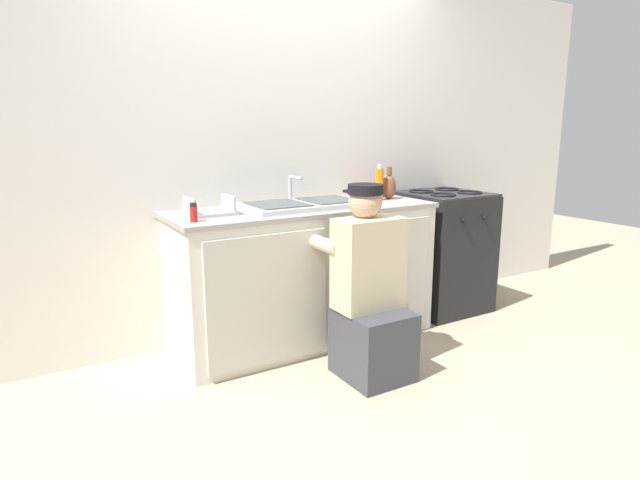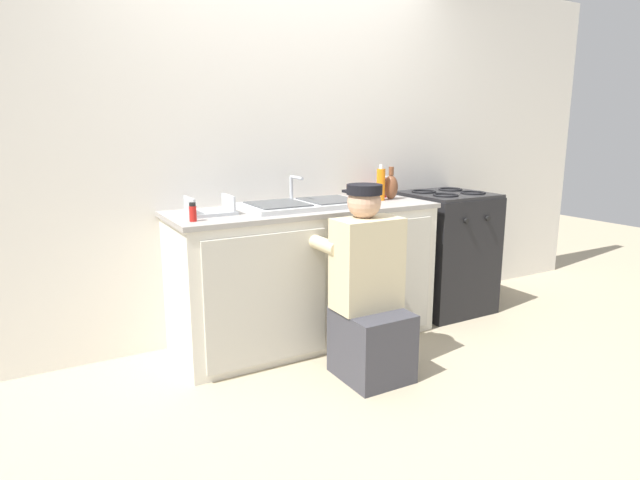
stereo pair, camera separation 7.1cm
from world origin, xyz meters
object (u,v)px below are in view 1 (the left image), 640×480
(sink_double_basin, at_px, (304,204))
(plumber_person, at_px, (370,298))
(soap_bottle_orange, at_px, (379,184))
(cell_phone, at_px, (359,198))
(stove_range, at_px, (442,251))
(vase_decorative, at_px, (389,186))
(spice_bottle_red, at_px, (194,213))
(soda_cup_red, at_px, (380,187))
(dish_rack_tray, at_px, (210,211))

(sink_double_basin, xyz_separation_m, plumber_person, (0.06, -0.65, -0.46))
(plumber_person, height_order, soap_bottle_orange, soap_bottle_orange)
(cell_phone, distance_m, soap_bottle_orange, 0.18)
(stove_range, relative_size, vase_decorative, 4.06)
(cell_phone, relative_size, spice_bottle_red, 1.33)
(sink_double_basin, relative_size, spice_bottle_red, 7.62)
(stove_range, bearing_deg, soda_cup_red, 163.66)
(plumber_person, relative_size, cell_phone, 7.89)
(sink_double_basin, relative_size, vase_decorative, 3.48)
(vase_decorative, bearing_deg, stove_range, -2.42)
(sink_double_basin, distance_m, spice_bottle_red, 0.80)
(cell_phone, distance_m, spice_bottle_red, 1.33)
(plumber_person, distance_m, soda_cup_red, 1.16)
(sink_double_basin, bearing_deg, soda_cup_red, 11.42)
(cell_phone, bearing_deg, dish_rack_tray, -174.81)
(stove_range, relative_size, soap_bottle_orange, 3.74)
(cell_phone, xyz_separation_m, spice_bottle_red, (-1.30, -0.28, 0.04))
(plumber_person, relative_size, dish_rack_tray, 3.94)
(cell_phone, relative_size, vase_decorative, 0.61)
(sink_double_basin, distance_m, plumber_person, 0.80)
(plumber_person, height_order, vase_decorative, vase_decorative)
(stove_range, height_order, vase_decorative, vase_decorative)
(soap_bottle_orange, bearing_deg, soda_cup_red, 50.09)
(stove_range, relative_size, spice_bottle_red, 8.90)
(soda_cup_red, xyz_separation_m, dish_rack_tray, (-1.35, -0.13, -0.05))
(vase_decorative, relative_size, dish_rack_tray, 0.82)
(dish_rack_tray, distance_m, soap_bottle_orange, 1.24)
(cell_phone, xyz_separation_m, soap_bottle_orange, (0.09, -0.12, 0.11))
(spice_bottle_red, relative_size, soap_bottle_orange, 0.42)
(spice_bottle_red, bearing_deg, soap_bottle_orange, 6.84)
(soda_cup_red, relative_size, soap_bottle_orange, 0.61)
(plumber_person, bearing_deg, soap_bottle_orange, 50.13)
(cell_phone, bearing_deg, plumber_person, -120.62)
(sink_double_basin, bearing_deg, plumber_person, -84.35)
(sink_double_basin, distance_m, soda_cup_red, 0.74)
(soap_bottle_orange, bearing_deg, spice_bottle_red, -173.16)
(soda_cup_red, bearing_deg, stove_range, -16.34)
(spice_bottle_red, bearing_deg, cell_phone, 12.34)
(plumber_person, xyz_separation_m, dish_rack_tray, (-0.69, 0.67, 0.47))
(plumber_person, relative_size, vase_decorative, 4.80)
(sink_double_basin, distance_m, stove_range, 1.32)
(stove_range, distance_m, soap_bottle_orange, 0.84)
(stove_range, relative_size, cell_phone, 6.67)
(stove_range, height_order, dish_rack_tray, dish_rack_tray)
(plumber_person, distance_m, spice_bottle_red, 1.09)
(soda_cup_red, relative_size, vase_decorative, 0.66)
(dish_rack_tray, bearing_deg, soda_cup_red, 5.32)
(cell_phone, height_order, vase_decorative, vase_decorative)
(stove_range, xyz_separation_m, spice_bottle_red, (-2.01, -0.16, 0.49))
(cell_phone, distance_m, dish_rack_tray, 1.15)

